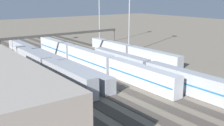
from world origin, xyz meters
The scene contains 17 objects.
ground_plane centered at (0.00, 0.00, 0.00)m, with size 400.00×400.00×0.00m, color #756B5B.
track_bed_0 centered at (0.00, -20.00, 0.06)m, with size 140.00×2.80×0.12m, color #3D3833.
track_bed_1 centered at (0.00, -15.00, 0.06)m, with size 140.00×2.80×0.12m, color #4C443D.
track_bed_2 centered at (0.00, -10.00, 0.06)m, with size 140.00×2.80×0.12m, color #3D3833.
track_bed_3 centered at (0.00, -5.00, 0.06)m, with size 140.00×2.80×0.12m, color #4C443D.
track_bed_4 centered at (0.00, 0.00, 0.06)m, with size 140.00×2.80×0.12m, color #4C443D.
track_bed_5 centered at (0.00, 5.00, 0.06)m, with size 140.00×2.80×0.12m, color #4C443D.
track_bed_6 centered at (0.00, 10.00, 0.06)m, with size 140.00×2.80×0.12m, color #4C443D.
track_bed_7 centered at (0.00, 15.00, 0.06)m, with size 140.00×2.80×0.12m, color #3D3833.
track_bed_8 centered at (0.00, 20.00, 0.06)m, with size 140.00×2.80×0.12m, color #3D3833.
train_on_track_4 centered at (2.70, 0.00, 2.59)m, with size 71.40×3.06×5.00m.
train_on_track_6 centered at (13.10, 10.00, 2.02)m, with size 71.40×3.00×3.80m.
train_on_track_7 centered at (0.32, 15.00, 2.61)m, with size 47.20×3.06×5.00m.
train_on_track_3 centered at (-18.71, -5.00, 2.61)m, with size 47.20×3.06×5.00m.
train_on_track_0 centered at (6.65, -20.00, 2.02)m, with size 47.20×3.00×3.80m.
light_mast_2 centered at (11.26, -23.34, 19.89)m, with size 2.80×0.70×31.92m.
signal_gantry centered at (19.22, 0.00, 7.80)m, with size 0.70×45.00×8.80m.
Camera 1 is at (-67.45, 42.71, 21.33)m, focal length 42.97 mm.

